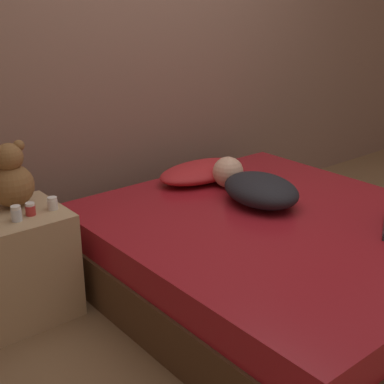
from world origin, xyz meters
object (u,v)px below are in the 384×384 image
Objects in this scene: teddy_bear at (11,179)px; bottle_red at (30,209)px; pillow at (202,171)px; person_lying at (255,186)px; bottle_clear at (16,214)px; bottle_white at (53,203)px.

bottle_red is (0.01, -0.16, -0.11)m from teddy_bear.
bottle_red is (-1.20, -0.14, 0.10)m from pillow.
person_lying is 2.09× the size of teddy_bear.
pillow is at bearing 6.49° from bottle_red.
bottle_clear is (-0.07, -0.19, -0.11)m from teddy_bear.
teddy_bear reaches higher than pillow.
person_lying is at bearing -22.17° from teddy_bear.
person_lying is at bearing -13.40° from bottle_clear.
pillow is at bearing 7.14° from bottle_white.
teddy_bear is 0.20m from bottle_red.
teddy_bear is at bearing 166.41° from person_lying.
teddy_bear reaches higher than bottle_white.
person_lying is (-0.00, -0.47, 0.03)m from pillow.
person_lying reaches higher than bottle_red.
bottle_clear is at bearing -109.06° from teddy_bear.
bottle_clear reaches higher than bottle_red.
pillow is at bearing 7.21° from bottle_clear.
bottle_white is at bearing -51.82° from teddy_bear.
person_lying reaches higher than bottle_white.
bottle_clear is 1.20× the size of bottle_red.
bottle_white is 1.02× the size of bottle_red.
teddy_bear reaches higher than person_lying.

